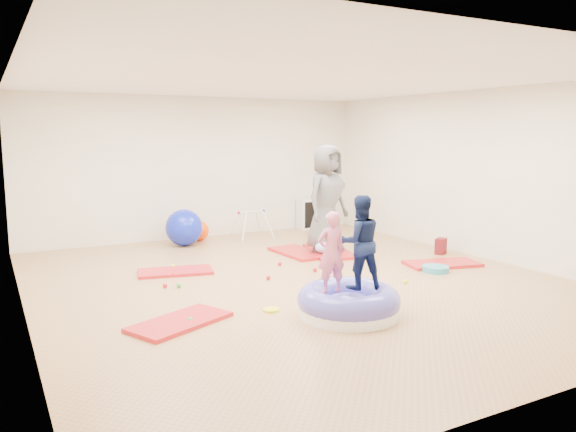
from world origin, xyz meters
TOP-DOWN VIEW (x-y plane):
  - room at (0.00, 0.00)m, footprint 7.01×8.01m
  - gym_mat_front_left at (-2.03, -0.94)m, footprint 1.26×0.97m
  - gym_mat_mid_left at (-1.38, 1.31)m, footprint 1.18×0.77m
  - gym_mat_center_back at (0.92, 1.60)m, footprint 0.64×1.20m
  - gym_mat_right at (2.51, -0.22)m, footprint 1.26×0.85m
  - gym_mat_rear_right at (1.43, 1.43)m, footprint 0.98×1.41m
  - inflatable_cushion at (-0.23, -1.58)m, footprint 1.19×1.19m
  - child_pink at (-0.46, -1.55)m, footprint 0.36×0.26m
  - child_navy at (-0.07, -1.54)m, footprint 0.62×0.54m
  - adult_caregiver at (1.36, 1.40)m, footprint 1.04×0.86m
  - infant at (1.23, 1.20)m, footprint 0.37×0.38m
  - ball_pit_balls at (-0.62, 0.33)m, footprint 3.23×2.64m
  - exercise_ball_blue at (-0.59, 3.26)m, footprint 0.69×0.69m
  - exercise_ball_orange at (-0.19, 3.60)m, footprint 0.40×0.40m
  - infant_play_gym at (0.82, 3.34)m, footprint 0.72×0.68m
  - cube_shelf at (2.51, 3.79)m, footprint 0.66×0.32m
  - balance_disc at (2.11, -0.50)m, footprint 0.40×0.40m
  - backpack at (3.10, 0.43)m, footprint 0.28×0.24m
  - yellow_toy at (-0.94, -1.01)m, footprint 0.19×0.19m

SIDE VIEW (x-z plane):
  - yellow_toy at x=-0.94m, z-range 0.00..0.03m
  - gym_mat_mid_left at x=-1.38m, z-range 0.00..0.05m
  - gym_mat_front_left at x=-2.03m, z-range 0.00..0.05m
  - gym_mat_right at x=2.51m, z-range 0.00..0.05m
  - gym_mat_center_back at x=0.92m, z-range 0.00..0.05m
  - gym_mat_rear_right at x=1.43m, z-range 0.00..0.05m
  - ball_pit_balls at x=-0.62m, z-range 0.00..0.07m
  - balance_disc at x=2.11m, z-range 0.00..0.09m
  - backpack at x=3.10m, z-range 0.00..0.27m
  - inflatable_cushion at x=-0.23m, z-range -0.04..0.33m
  - infant at x=1.23m, z-range 0.06..0.27m
  - exercise_ball_orange at x=-0.19m, z-range 0.00..0.40m
  - cube_shelf at x=2.51m, z-range 0.00..0.66m
  - exercise_ball_blue at x=-0.59m, z-range 0.00..0.69m
  - infant_play_gym at x=0.82m, z-range 0.09..0.65m
  - child_pink at x=-0.46m, z-range 0.34..1.27m
  - child_navy at x=-0.07m, z-range 0.34..1.43m
  - adult_caregiver at x=1.36m, z-range 0.05..1.89m
  - room at x=0.00m, z-range 0.00..2.80m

